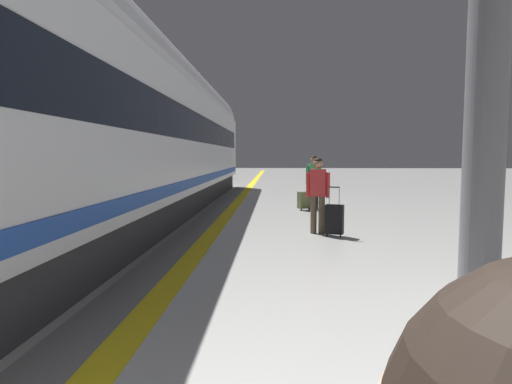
{
  "coord_description": "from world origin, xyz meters",
  "views": [
    {
      "loc": [
        0.75,
        -0.04,
        1.71
      ],
      "look_at": [
        0.47,
        6.48,
        1.16
      ],
      "focal_mm": 30.4,
      "sensor_mm": 36.0,
      "label": 1
    }
  ],
  "objects_px": {
    "passenger_mid": "(318,190)",
    "platform_pillar": "(484,154)",
    "suitcase_near": "(304,200)",
    "high_speed_train": "(83,114)",
    "suitcase_mid": "(334,219)",
    "passenger_near": "(314,178)"
  },
  "relations": [
    {
      "from": "suitcase_near",
      "to": "suitcase_mid",
      "type": "xyz_separation_m",
      "value": [
        0.35,
        -4.43,
        0.05
      ]
    },
    {
      "from": "passenger_mid",
      "to": "platform_pillar",
      "type": "height_order",
      "value": "platform_pillar"
    },
    {
      "from": "suitcase_mid",
      "to": "platform_pillar",
      "type": "relative_size",
      "value": 0.3
    },
    {
      "from": "high_speed_train",
      "to": "suitcase_mid",
      "type": "height_order",
      "value": "high_speed_train"
    },
    {
      "from": "suitcase_near",
      "to": "platform_pillar",
      "type": "xyz_separation_m",
      "value": [
        1.41,
        -8.64,
        1.41
      ]
    },
    {
      "from": "passenger_mid",
      "to": "suitcase_mid",
      "type": "relative_size",
      "value": 1.57
    },
    {
      "from": "high_speed_train",
      "to": "passenger_near",
      "type": "bearing_deg",
      "value": 49.66
    },
    {
      "from": "passenger_near",
      "to": "passenger_mid",
      "type": "distance_m",
      "value": 4.37
    },
    {
      "from": "suitcase_near",
      "to": "suitcase_mid",
      "type": "bearing_deg",
      "value": -85.49
    },
    {
      "from": "high_speed_train",
      "to": "passenger_near",
      "type": "xyz_separation_m",
      "value": [
        4.86,
        5.73,
        -1.51
      ]
    },
    {
      "from": "passenger_near",
      "to": "suitcase_near",
      "type": "relative_size",
      "value": 2.94
    },
    {
      "from": "passenger_near",
      "to": "suitcase_near",
      "type": "xyz_separation_m",
      "value": [
        -0.32,
        -0.27,
        -0.68
      ]
    },
    {
      "from": "high_speed_train",
      "to": "suitcase_mid",
      "type": "xyz_separation_m",
      "value": [
        4.89,
        1.03,
        -2.14
      ]
    },
    {
      "from": "platform_pillar",
      "to": "passenger_near",
      "type": "bearing_deg",
      "value": 96.97
    },
    {
      "from": "suitcase_near",
      "to": "passenger_mid",
      "type": "height_order",
      "value": "passenger_mid"
    },
    {
      "from": "high_speed_train",
      "to": "suitcase_near",
      "type": "xyz_separation_m",
      "value": [
        4.54,
        5.45,
        -2.19
      ]
    },
    {
      "from": "suitcase_near",
      "to": "passenger_mid",
      "type": "distance_m",
      "value": 4.14
    },
    {
      "from": "suitcase_mid",
      "to": "platform_pillar",
      "type": "bearing_deg",
      "value": -75.85
    },
    {
      "from": "high_speed_train",
      "to": "platform_pillar",
      "type": "bearing_deg",
      "value": -28.18
    },
    {
      "from": "suitcase_near",
      "to": "suitcase_mid",
      "type": "distance_m",
      "value": 4.44
    },
    {
      "from": "passenger_mid",
      "to": "suitcase_mid",
      "type": "bearing_deg",
      "value": -46.92
    },
    {
      "from": "passenger_near",
      "to": "suitcase_mid",
      "type": "height_order",
      "value": "passenger_near"
    }
  ]
}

